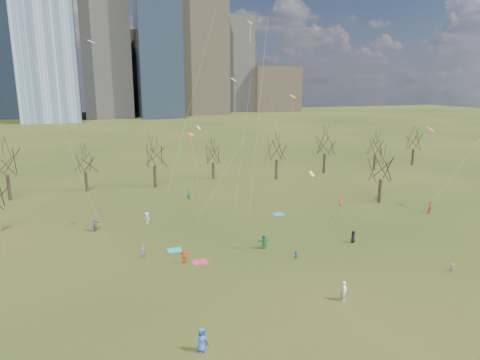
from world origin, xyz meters
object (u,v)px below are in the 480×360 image
object	(u,v)px
blanket_crimson	(200,262)
person_1	(344,291)
person_0	(202,340)
blanket_teal	(175,250)
blanket_navy	(278,214)
person_4	(184,256)

from	to	relation	value
blanket_crimson	person_1	world-z (taller)	person_1
person_0	person_1	bearing A→B (deg)	-0.10
blanket_teal	blanket_crimson	bearing A→B (deg)	-64.91
blanket_teal	blanket_navy	distance (m)	19.15
blanket_teal	person_4	distance (m)	4.19
person_0	blanket_crimson	bearing A→B (deg)	64.07
blanket_teal	blanket_crimson	distance (m)	4.70
blanket_navy	person_1	distance (m)	25.71
person_0	blanket_teal	bearing A→B (deg)	72.56
blanket_teal	blanket_navy	xyz separation A→B (m)	(17.07, 8.67, 0.00)
blanket_teal	blanket_crimson	xyz separation A→B (m)	(1.99, -4.25, 0.00)
person_0	person_1	size ratio (longest dim) A/B	1.01
blanket_crimson	person_4	world-z (taller)	person_4
blanket_crimson	person_4	bearing A→B (deg)	174.68
blanket_navy	person_0	xyz separation A→B (m)	(-18.71, -28.34, 0.91)
blanket_navy	person_4	world-z (taller)	person_4
person_0	person_4	size ratio (longest dim) A/B	1.07
blanket_navy	person_1	bearing A→B (deg)	-100.77
blanket_crimson	blanket_navy	bearing A→B (deg)	40.61
person_0	person_1	world-z (taller)	person_0
blanket_teal	blanket_navy	size ratio (longest dim) A/B	1.00
person_1	blanket_teal	bearing A→B (deg)	80.63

